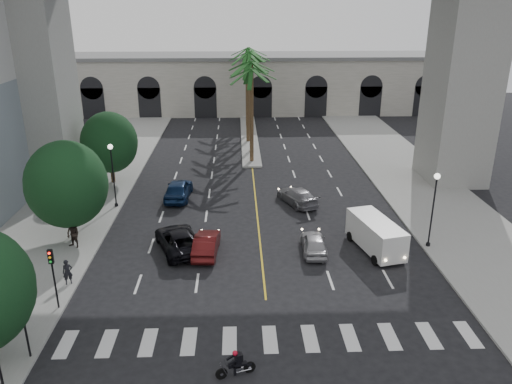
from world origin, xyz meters
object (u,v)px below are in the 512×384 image
(car_d, at_px, (297,196))
(pedestrian_a, at_px, (68,272))
(motorcycle_rider, at_px, (237,364))
(car_b, at_px, (206,244))
(lamp_post_left_far, at_px, (113,170))
(traffic_signal_near, at_px, (22,313))
(pedestrian_b, at_px, (73,234))
(car_e, at_px, (178,189))
(traffic_signal_far, at_px, (53,269))
(cargo_van, at_px, (376,234))
(lamp_post_right, at_px, (433,204))
(car_c, at_px, (179,240))
(car_a, at_px, (314,243))

(car_d, distance_m, pedestrian_a, 19.37)
(motorcycle_rider, bearing_deg, car_b, 82.89)
(lamp_post_left_far, distance_m, traffic_signal_near, 18.51)
(motorcycle_rider, distance_m, pedestrian_b, 16.76)
(pedestrian_b, bearing_deg, traffic_signal_near, -58.09)
(traffic_signal_near, height_order, pedestrian_a, traffic_signal_near)
(lamp_post_left_far, bearing_deg, car_e, 21.17)
(traffic_signal_far, height_order, car_b, traffic_signal_far)
(car_e, height_order, cargo_van, cargo_van)
(car_e, bearing_deg, traffic_signal_near, 80.27)
(traffic_signal_near, relative_size, car_e, 0.74)
(lamp_post_right, height_order, pedestrian_b, lamp_post_right)
(traffic_signal_near, xyz_separation_m, car_d, (14.72, 18.83, -1.83))
(car_c, bearing_deg, car_e, -104.17)
(lamp_post_right, relative_size, traffic_signal_far, 1.47)
(traffic_signal_near, distance_m, car_c, 12.45)
(car_d, bearing_deg, car_b, 28.16)
(car_c, bearing_deg, pedestrian_a, 15.81)
(car_b, xyz_separation_m, cargo_van, (11.27, -0.08, 0.52))
(lamp_post_right, height_order, cargo_van, lamp_post_right)
(car_e, relative_size, cargo_van, 0.90)
(lamp_post_left_far, xyz_separation_m, cargo_van, (19.05, -8.32, -2.00))
(lamp_post_right, relative_size, car_b, 1.26)
(car_b, bearing_deg, traffic_signal_far, 42.96)
(traffic_signal_far, xyz_separation_m, pedestrian_b, (-1.28, 7.21, -1.40))
(car_b, distance_m, pedestrian_b, 9.02)
(lamp_post_left_far, xyz_separation_m, car_d, (14.82, 0.33, -2.54))
(car_b, relative_size, car_e, 0.87)
(motorcycle_rider, bearing_deg, pedestrian_b, 114.09)
(traffic_signal_far, distance_m, car_a, 16.17)
(lamp_post_left_far, distance_m, pedestrian_a, 12.24)
(pedestrian_b, bearing_deg, car_d, 50.84)
(car_d, bearing_deg, pedestrian_b, 3.02)
(car_b, bearing_deg, car_d, -125.61)
(car_e, bearing_deg, cargo_van, 147.71)
(traffic_signal_near, distance_m, cargo_van, 21.55)
(car_a, distance_m, car_d, 8.65)
(car_b, bearing_deg, car_c, -14.41)
(traffic_signal_near, height_order, pedestrian_b, traffic_signal_near)
(lamp_post_right, distance_m, car_b, 15.23)
(lamp_post_left_far, xyz_separation_m, car_c, (5.90, -7.63, -2.48))
(car_d, height_order, car_e, car_e)
(motorcycle_rider, xyz_separation_m, car_c, (-3.86, 12.36, 0.14))
(cargo_van, bearing_deg, car_e, 130.93)
(car_a, relative_size, cargo_van, 0.71)
(lamp_post_left_far, relative_size, pedestrian_b, 2.78)
(traffic_signal_far, relative_size, motorcycle_rider, 2.02)
(lamp_post_right, relative_size, traffic_signal_near, 1.47)
(lamp_post_right, height_order, pedestrian_a, lamp_post_right)
(traffic_signal_near, distance_m, motorcycle_rider, 9.95)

